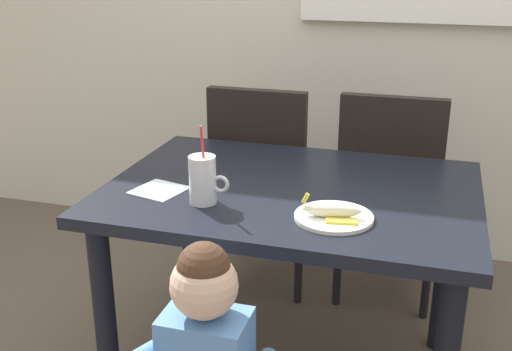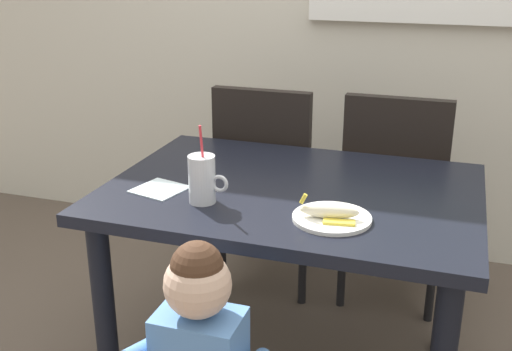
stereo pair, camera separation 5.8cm
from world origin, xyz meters
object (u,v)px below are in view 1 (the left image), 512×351
at_px(paper_napkin, 159,190).
at_px(dining_table, 291,219).
at_px(milk_cup, 203,182).
at_px(peeled_banana, 332,211).
at_px(dining_chair_right, 390,187).
at_px(snack_plate, 334,217).
at_px(dining_chair_left, 264,177).

bearing_deg(paper_napkin, dining_table, 21.47).
bearing_deg(milk_cup, peeled_banana, -3.05).
bearing_deg(dining_chair_right, peeled_banana, 83.55).
height_order(dining_table, milk_cup, milk_cup).
bearing_deg(paper_napkin, peeled_banana, -7.14).
relative_size(snack_plate, peeled_banana, 1.32).
xyz_separation_m(dining_chair_left, peeled_banana, (0.45, -0.86, 0.25)).
xyz_separation_m(dining_table, dining_chair_left, (-0.27, 0.63, -0.10)).
distance_m(dining_table, paper_napkin, 0.45).
xyz_separation_m(dining_chair_right, paper_napkin, (-0.68, -0.82, 0.22)).
bearing_deg(milk_cup, dining_chair_left, 93.00).
bearing_deg(snack_plate, milk_cup, 178.90).
bearing_deg(snack_plate, dining_chair_right, 83.67).
bearing_deg(paper_napkin, milk_cup, -16.27).
distance_m(snack_plate, paper_napkin, 0.58).
height_order(peeled_banana, paper_napkin, peeled_banana).
xyz_separation_m(dining_table, milk_cup, (-0.23, -0.21, 0.18)).
bearing_deg(milk_cup, snack_plate, -1.10).
xyz_separation_m(dining_table, paper_napkin, (-0.40, -0.16, 0.12)).
height_order(dining_chair_left, paper_napkin, dining_chair_left).
bearing_deg(dining_chair_right, snack_plate, 83.67).
relative_size(dining_chair_left, peeled_banana, 5.50).
bearing_deg(dining_chair_right, paper_napkin, 50.45).
height_order(dining_chair_left, dining_chair_right, same).
distance_m(dining_table, dining_chair_right, 0.73).
relative_size(milk_cup, snack_plate, 1.10).
bearing_deg(peeled_banana, milk_cup, 176.95).
bearing_deg(dining_table, snack_plate, -50.81).
height_order(milk_cup, snack_plate, milk_cup).
bearing_deg(milk_cup, dining_table, 42.43).
bearing_deg(peeled_banana, paper_napkin, 172.86).
height_order(snack_plate, paper_napkin, snack_plate).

